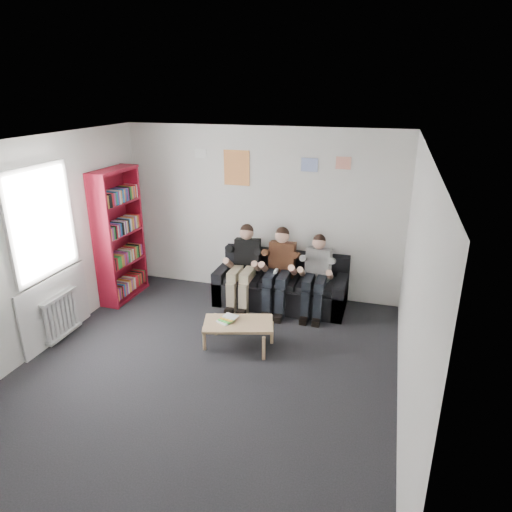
{
  "coord_description": "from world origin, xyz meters",
  "views": [
    {
      "loc": [
        1.94,
        -4.31,
        3.25
      ],
      "look_at": [
        0.27,
        1.3,
        1.07
      ],
      "focal_mm": 32.0,
      "sensor_mm": 36.0,
      "label": 1
    }
  ],
  "objects_px": {
    "sofa": "(281,286)",
    "person_left": "(244,267)",
    "bookshelf": "(120,235)",
    "person_right": "(316,276)",
    "person_middle": "(279,271)",
    "coffee_table": "(238,325)"
  },
  "relations": [
    {
      "from": "bookshelf",
      "to": "person_right",
      "type": "distance_m",
      "value": 3.12
    },
    {
      "from": "person_left",
      "to": "person_right",
      "type": "bearing_deg",
      "value": -7.74
    },
    {
      "from": "sofa",
      "to": "person_left",
      "type": "relative_size",
      "value": 1.6
    },
    {
      "from": "person_right",
      "to": "sofa",
      "type": "bearing_deg",
      "value": 168.33
    },
    {
      "from": "person_right",
      "to": "person_middle",
      "type": "bearing_deg",
      "value": -172.86
    },
    {
      "from": "bookshelf",
      "to": "person_left",
      "type": "height_order",
      "value": "bookshelf"
    },
    {
      "from": "bookshelf",
      "to": "coffee_table",
      "type": "xyz_separation_m",
      "value": [
        2.28,
        -0.95,
        -0.73
      ]
    },
    {
      "from": "coffee_table",
      "to": "person_left",
      "type": "height_order",
      "value": "person_left"
    },
    {
      "from": "person_left",
      "to": "person_middle",
      "type": "bearing_deg",
      "value": -7.95
    },
    {
      "from": "coffee_table",
      "to": "person_left",
      "type": "relative_size",
      "value": 0.71
    },
    {
      "from": "coffee_table",
      "to": "person_middle",
      "type": "bearing_deg",
      "value": 79.27
    },
    {
      "from": "person_left",
      "to": "coffee_table",
      "type": "bearing_deg",
      "value": -83.16
    },
    {
      "from": "coffee_table",
      "to": "person_right",
      "type": "height_order",
      "value": "person_right"
    },
    {
      "from": "sofa",
      "to": "person_right",
      "type": "distance_m",
      "value": 0.68
    },
    {
      "from": "bookshelf",
      "to": "person_middle",
      "type": "bearing_deg",
      "value": 8.67
    },
    {
      "from": "sofa",
      "to": "coffee_table",
      "type": "xyz_separation_m",
      "value": [
        -0.24,
        -1.44,
        0.03
      ]
    },
    {
      "from": "person_left",
      "to": "sofa",
      "type": "bearing_deg",
      "value": 10.83
    },
    {
      "from": "coffee_table",
      "to": "person_right",
      "type": "distance_m",
      "value": 1.51
    },
    {
      "from": "sofa",
      "to": "person_right",
      "type": "bearing_deg",
      "value": -18.43
    },
    {
      "from": "coffee_table",
      "to": "sofa",
      "type": "bearing_deg",
      "value": 80.68
    },
    {
      "from": "sofa",
      "to": "person_left",
      "type": "bearing_deg",
      "value": -161.27
    },
    {
      "from": "bookshelf",
      "to": "person_right",
      "type": "height_order",
      "value": "bookshelf"
    }
  ]
}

